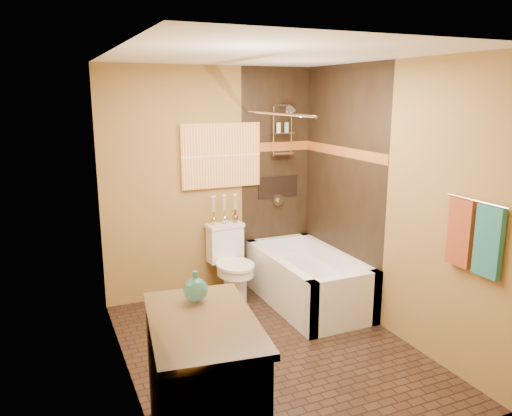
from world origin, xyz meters
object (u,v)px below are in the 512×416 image
sunset_painting (221,156)px  vanity (203,387)px  bathtub (307,284)px  toilet (231,263)px

sunset_painting → vanity: bearing=-112.6°
bathtub → vanity: 2.47m
sunset_painting → bathtub: (0.70, -0.73, -1.33)m
toilet → sunset_painting: bearing=84.6°
sunset_painting → toilet: bearing=-90.0°
toilet → vanity: (-1.03, -2.21, 0.05)m
bathtub → vanity: vanity is taller
bathtub → toilet: size_ratio=1.86×
sunset_painting → bathtub: 1.67m
toilet → vanity: size_ratio=0.74×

